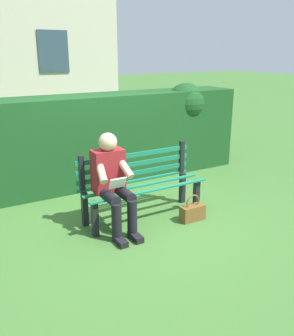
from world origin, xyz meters
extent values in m
plane|color=#3D6B2D|center=(0.00, 0.00, 0.00)|extent=(60.00, 60.00, 0.00)
cube|color=black|center=(-0.74, 0.17, 0.22)|extent=(0.07, 0.07, 0.44)
cube|color=black|center=(0.74, 0.17, 0.22)|extent=(0.07, 0.07, 0.44)
cube|color=black|center=(-0.74, -0.17, 0.22)|extent=(0.07, 0.07, 0.44)
cube|color=black|center=(0.74, -0.17, 0.22)|extent=(0.07, 0.07, 0.44)
cube|color=#197251|center=(0.00, -0.22, 0.45)|extent=(1.65, 0.06, 0.02)
cube|color=#197251|center=(0.00, 0.00, 0.45)|extent=(1.65, 0.06, 0.02)
cube|color=#197251|center=(0.00, 0.22, 0.45)|extent=(1.65, 0.06, 0.02)
cube|color=black|center=(-0.74, -0.21, 0.68)|extent=(0.06, 0.06, 0.44)
cube|color=black|center=(0.74, -0.21, 0.68)|extent=(0.06, 0.06, 0.44)
cube|color=#197251|center=(0.00, -0.21, 0.56)|extent=(1.65, 0.02, 0.06)
cube|color=#197251|center=(0.00, -0.21, 0.68)|extent=(1.65, 0.02, 0.06)
cube|color=#197251|center=(0.00, -0.21, 0.81)|extent=(1.65, 0.02, 0.06)
cube|color=maroon|center=(0.47, -0.02, 0.72)|extent=(0.38, 0.22, 0.52)
sphere|color=#D8AD8C|center=(0.47, 0.00, 1.08)|extent=(0.22, 0.22, 0.22)
cylinder|color=black|center=(0.37, 0.19, 0.48)|extent=(0.13, 0.42, 0.13)
cylinder|color=black|center=(0.57, 0.19, 0.48)|extent=(0.13, 0.42, 0.13)
cylinder|color=black|center=(0.37, 0.40, 0.23)|extent=(0.12, 0.12, 0.46)
cylinder|color=black|center=(0.57, 0.40, 0.23)|extent=(0.12, 0.12, 0.46)
cube|color=black|center=(0.37, 0.48, 0.04)|extent=(0.10, 0.24, 0.07)
cube|color=black|center=(0.57, 0.48, 0.04)|extent=(0.10, 0.24, 0.07)
cylinder|color=#D8AD8C|center=(0.32, 0.12, 0.78)|extent=(0.14, 0.32, 0.26)
cylinder|color=#D8AD8C|center=(0.62, 0.12, 0.78)|extent=(0.14, 0.32, 0.26)
cube|color=white|center=(0.47, 0.24, 0.65)|extent=(0.20, 0.07, 0.13)
cube|color=#19471E|center=(-0.40, -1.62, 0.72)|extent=(4.44, 0.76, 1.45)
sphere|color=#19471E|center=(-1.74, -1.51, 1.23)|extent=(0.69, 0.69, 0.69)
sphere|color=#19471E|center=(0.71, -1.70, 1.16)|extent=(0.61, 0.61, 0.61)
cube|color=#334756|center=(-1.08, -7.27, 2.12)|extent=(0.90, 0.04, 1.20)
cube|color=brown|center=(-0.51, 0.39, 0.10)|extent=(0.33, 0.14, 0.20)
torus|color=brown|center=(-0.51, 0.39, 0.25)|extent=(0.20, 0.02, 0.20)
camera|label=1|loc=(2.15, 3.80, 2.08)|focal=38.66mm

